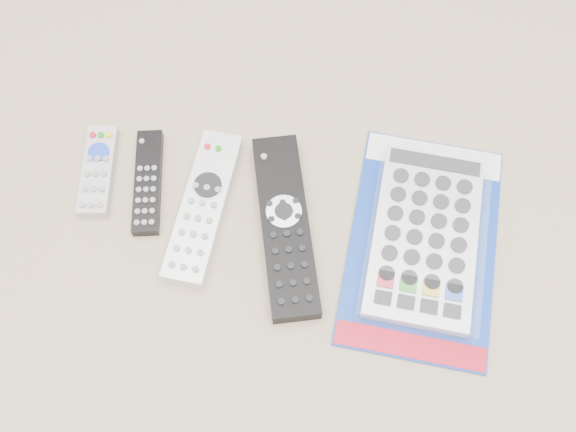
# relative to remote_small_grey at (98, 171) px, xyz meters

# --- Properties ---
(remote_small_grey) EXTENTS (0.05, 0.14, 0.02)m
(remote_small_grey) POSITION_rel_remote_small_grey_xyz_m (0.00, 0.00, 0.00)
(remote_small_grey) COLOR #A7A7A9
(remote_small_grey) RESTS_ON ground
(remote_slim_black) EXTENTS (0.06, 0.16, 0.02)m
(remote_slim_black) POSITION_rel_remote_small_grey_xyz_m (0.07, -0.01, -0.00)
(remote_slim_black) COLOR black
(remote_slim_black) RESTS_ON ground
(remote_silver_dvd) EXTENTS (0.08, 0.23, 0.03)m
(remote_silver_dvd) POSITION_rel_remote_small_grey_xyz_m (0.16, -0.04, 0.00)
(remote_silver_dvd) COLOR silver
(remote_silver_dvd) RESTS_ON ground
(remote_large_black) EXTENTS (0.11, 0.27, 0.03)m
(remote_large_black) POSITION_rel_remote_small_grey_xyz_m (0.27, -0.06, 0.00)
(remote_large_black) COLOR black
(remote_large_black) RESTS_ON ground
(jumbo_remote_packaged) EXTENTS (0.23, 0.34, 0.04)m
(jumbo_remote_packaged) POSITION_rel_remote_small_grey_xyz_m (0.46, -0.07, 0.01)
(jumbo_remote_packaged) COLOR #0E349C
(jumbo_remote_packaged) RESTS_ON ground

